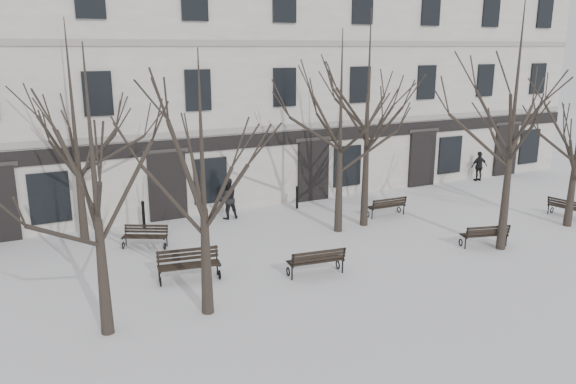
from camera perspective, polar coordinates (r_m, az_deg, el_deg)
ground at (r=18.82m, az=4.84°, el=-7.82°), size 100.00×100.00×0.00m
building at (r=29.30m, az=-8.33°, el=11.20°), size 40.40×10.20×11.40m
tree_0 at (r=14.12m, az=-19.22°, el=3.09°), size 5.08×5.08×7.26m
tree_1 at (r=14.64m, az=-8.75°, el=3.79°), size 4.99×4.99×7.13m
tree_2 at (r=20.87m, az=22.11°, el=8.93°), size 6.14×6.14×8.77m
tree_4 at (r=21.77m, az=-21.08°, el=8.19°), size 5.71×5.71×8.15m
tree_5 at (r=21.54m, az=5.40°, el=8.49°), size 5.48×5.48×7.83m
tree_6 at (r=22.40m, az=8.16°, el=9.79°), size 5.98×5.98×8.55m
bench_0 at (r=18.04m, az=-10.05°, el=-7.20°), size 2.02×0.99×0.98m
bench_1 at (r=18.13m, az=2.90°, el=-6.96°), size 1.90×0.88×0.93m
bench_2 at (r=21.86m, az=19.38°, el=-4.08°), size 1.81×1.06×0.87m
bench_3 at (r=21.26m, az=-14.31°, el=-4.30°), size 1.67×1.27×0.81m
bench_4 at (r=24.67m, az=10.01°, el=-1.38°), size 1.75×0.68×0.87m
bench_5 at (r=26.89m, az=26.59°, el=-1.43°), size 0.95×1.76×0.85m
bollard_a at (r=23.51m, az=-14.48°, el=-2.11°), size 0.14×0.14×1.12m
bollard_b at (r=25.43m, az=0.92°, el=-0.46°), size 0.14×0.14×1.05m
pedestrian_b at (r=24.23m, az=-6.09°, el=-2.69°), size 0.87×0.69×1.77m
pedestrian_c at (r=32.58m, az=18.73°, el=1.09°), size 1.01×0.56×1.63m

